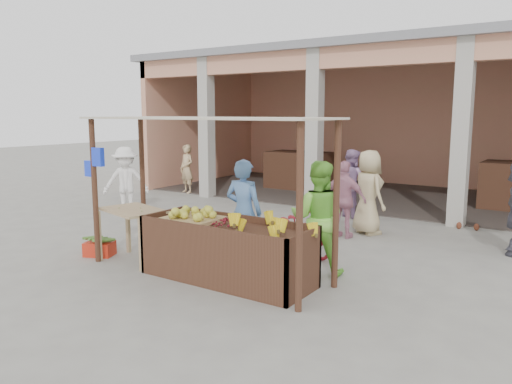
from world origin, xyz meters
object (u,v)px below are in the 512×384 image
Objects in this scene: fruit_stall at (227,254)px; motorcycle at (302,228)px; vendor_green at (318,215)px; side_table at (133,217)px; vendor_blue at (244,209)px; red_crate at (100,249)px.

fruit_stall is 1.92m from motorcycle.
vendor_green reaches higher than fruit_stall.
motorcycle is at bearing 58.40° from side_table.
vendor_green is at bearing -115.16° from motorcycle.
fruit_stall is 1.00m from vendor_blue.
side_table reaches higher than motorcycle.
vendor_green is (2.80, 1.14, 0.17)m from side_table.
motorcycle reaches higher than red_crate.
side_table reaches higher than fruit_stall.
side_table is 2.90m from motorcycle.
fruit_stall is at bearing 17.29° from side_table.
motorcycle is (0.21, 1.91, 0.04)m from fruit_stall.
motorcycle is (2.06, 2.01, -0.30)m from side_table.
vendor_green is at bearing 36.36° from side_table.
red_crate is 0.26× the size of vendor_green.
side_table is at bearing 2.42° from vendor_green.
fruit_stall is at bearing 100.74° from vendor_blue.
red_crate is (-2.61, -0.21, -0.28)m from fruit_stall.
red_crate is 0.26× the size of vendor_blue.
fruit_stall is 1.50m from vendor_green.
vendor_blue is at bearing 108.23° from fruit_stall.
side_table is 3.03m from vendor_green.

